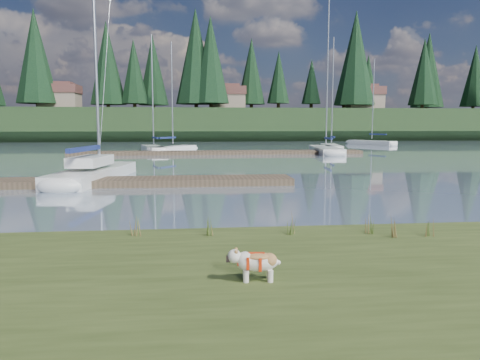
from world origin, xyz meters
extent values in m
plane|color=#7C8FA4|center=(0.00, 30.00, 0.00)|extent=(200.00, 200.00, 0.00)
cube|color=#404E20|center=(0.00, -6.00, 0.17)|extent=(60.00, 9.00, 0.35)
cube|color=#1D3117|center=(0.00, 73.00, 2.50)|extent=(200.00, 20.00, 5.00)
cylinder|color=silver|center=(0.30, -5.18, 0.44)|extent=(0.09, 0.09, 0.18)
cylinder|color=silver|center=(0.32, -5.00, 0.44)|extent=(0.09, 0.09, 0.18)
cylinder|color=silver|center=(0.66, -5.21, 0.44)|extent=(0.09, 0.09, 0.18)
cylinder|color=silver|center=(0.68, -5.03, 0.44)|extent=(0.09, 0.09, 0.18)
ellipsoid|color=silver|center=(0.50, -5.10, 0.63)|extent=(0.61, 0.34, 0.28)
ellipsoid|color=#AF7841|center=(0.50, -5.10, 0.72)|extent=(0.43, 0.31, 0.10)
ellipsoid|color=silver|center=(0.14, -5.07, 0.72)|extent=(0.22, 0.23, 0.21)
cube|color=black|center=(0.05, -5.07, 0.68)|extent=(0.07, 0.11, 0.08)
cube|color=white|center=(-5.05, 11.11, 0.22)|extent=(3.00, 8.31, 0.70)
ellipsoid|color=white|center=(-4.46, 15.13, 0.22)|extent=(2.08, 2.45, 0.70)
cylinder|color=silver|center=(-4.95, 11.84, 6.95)|extent=(0.14, 0.14, 12.31)
cube|color=navy|center=(-5.23, 9.92, 1.55)|extent=(0.73, 3.68, 0.20)
cube|color=white|center=(-5.12, 10.65, 0.95)|extent=(1.71, 3.11, 0.45)
cube|color=#4C3D2C|center=(-4.00, 9.00, 0.15)|extent=(16.00, 2.00, 0.30)
cube|color=#4C3D2C|center=(2.00, 30.00, 0.15)|extent=(26.00, 2.20, 0.30)
cube|color=white|center=(-4.00, 34.19, 0.22)|extent=(3.05, 6.75, 0.70)
ellipsoid|color=white|center=(-4.80, 37.38, 0.22)|extent=(1.83, 2.09, 0.70)
cylinder|color=silver|center=(-4.00, 34.19, 5.94)|extent=(0.12, 0.12, 10.28)
cube|color=navy|center=(-3.78, 33.32, 1.40)|extent=(0.83, 2.59, 0.20)
cube|color=white|center=(-2.15, 34.02, 0.22)|extent=(4.58, 5.85, 0.70)
ellipsoid|color=white|center=(-0.44, 36.56, 0.22)|extent=(2.04, 2.13, 0.70)
cylinder|color=silver|center=(-2.15, 34.02, 5.61)|extent=(0.12, 0.12, 9.62)
cube|color=navy|center=(-2.62, 33.33, 1.40)|extent=(1.53, 2.13, 0.20)
cube|color=white|center=(12.09, 30.71, 0.22)|extent=(2.90, 8.75, 0.70)
ellipsoid|color=white|center=(12.57, 34.98, 0.22)|extent=(2.12, 2.54, 0.70)
cylinder|color=silver|center=(12.09, 30.71, 7.40)|extent=(0.12, 0.12, 13.21)
cube|color=navy|center=(11.96, 29.54, 1.40)|extent=(0.58, 3.42, 0.20)
cube|color=white|center=(14.02, 35.30, 0.22)|extent=(2.76, 7.03, 0.70)
ellipsoid|color=white|center=(14.63, 38.67, 0.22)|extent=(1.81, 2.11, 0.70)
cylinder|color=silver|center=(14.02, 35.30, 6.09)|extent=(0.12, 0.12, 10.58)
cube|color=navy|center=(13.85, 34.37, 1.40)|extent=(0.68, 2.72, 0.20)
cube|color=white|center=(23.18, 47.41, 0.22)|extent=(4.61, 6.78, 0.70)
ellipsoid|color=white|center=(21.56, 50.43, 0.22)|extent=(2.20, 2.36, 0.70)
cylinder|color=silver|center=(23.18, 47.41, 5.92)|extent=(0.12, 0.12, 10.23)
cube|color=navy|center=(23.62, 46.58, 1.40)|extent=(1.46, 2.50, 0.20)
cone|color=#475B23|center=(-0.12, -2.20, 0.57)|extent=(0.03, 0.03, 0.44)
cone|color=brown|center=(-0.01, -2.27, 0.53)|extent=(0.03, 0.03, 0.35)
cone|color=#475B23|center=(-0.06, -2.17, 0.59)|extent=(0.03, 0.03, 0.49)
cone|color=brown|center=(0.02, -2.23, 0.50)|extent=(0.03, 0.03, 0.31)
cone|color=#475B23|center=(-0.10, -2.28, 0.55)|extent=(0.03, 0.03, 0.40)
cone|color=#475B23|center=(1.51, -2.28, 0.57)|extent=(0.03, 0.03, 0.44)
cone|color=brown|center=(1.62, -2.35, 0.53)|extent=(0.03, 0.03, 0.35)
cone|color=#475B23|center=(1.57, -2.25, 0.59)|extent=(0.03, 0.03, 0.49)
cone|color=brown|center=(1.65, -2.31, 0.51)|extent=(0.03, 0.03, 0.31)
cone|color=#475B23|center=(1.53, -2.36, 0.55)|extent=(0.03, 0.03, 0.40)
cone|color=#475B23|center=(3.62, -2.70, 0.61)|extent=(0.03, 0.03, 0.52)
cone|color=brown|center=(3.73, -2.77, 0.56)|extent=(0.03, 0.03, 0.41)
cone|color=#475B23|center=(3.68, -2.67, 0.63)|extent=(0.03, 0.03, 0.57)
cone|color=brown|center=(3.76, -2.73, 0.53)|extent=(0.03, 0.03, 0.36)
cone|color=#475B23|center=(3.64, -2.78, 0.58)|extent=(0.03, 0.03, 0.46)
cone|color=#475B23|center=(-1.69, -2.06, 0.58)|extent=(0.03, 0.03, 0.46)
cone|color=brown|center=(-1.58, -2.13, 0.53)|extent=(0.03, 0.03, 0.37)
cone|color=#475B23|center=(-1.63, -2.03, 0.60)|extent=(0.03, 0.03, 0.51)
cone|color=brown|center=(-1.55, -2.09, 0.51)|extent=(0.03, 0.03, 0.32)
cone|color=#475B23|center=(-1.67, -2.14, 0.56)|extent=(0.03, 0.03, 0.42)
cone|color=#475B23|center=(3.21, -2.35, 0.57)|extent=(0.03, 0.03, 0.44)
cone|color=brown|center=(3.32, -2.42, 0.53)|extent=(0.03, 0.03, 0.35)
cone|color=#475B23|center=(3.27, -2.32, 0.59)|extent=(0.03, 0.03, 0.49)
cone|color=brown|center=(3.35, -2.38, 0.51)|extent=(0.03, 0.03, 0.31)
cone|color=#475B23|center=(3.23, -2.43, 0.55)|extent=(0.03, 0.03, 0.40)
cone|color=#475B23|center=(4.33, -2.70, 0.57)|extent=(0.03, 0.03, 0.44)
cone|color=brown|center=(4.44, -2.77, 0.53)|extent=(0.03, 0.03, 0.35)
cone|color=#475B23|center=(4.39, -2.67, 0.59)|extent=(0.03, 0.03, 0.49)
cone|color=brown|center=(4.47, -2.73, 0.51)|extent=(0.03, 0.03, 0.31)
cone|color=#475B23|center=(4.35, -2.78, 0.55)|extent=(0.03, 0.03, 0.40)
cube|color=#33281C|center=(0.00, -1.60, 0.07)|extent=(60.00, 0.50, 0.14)
cylinder|color=#382619|center=(-25.00, 68.00, 5.90)|extent=(0.60, 0.60, 1.80)
cone|color=black|center=(-25.00, 68.00, 13.55)|extent=(6.60, 6.60, 15.00)
cylinder|color=#382619|center=(-10.00, 72.00, 5.90)|extent=(0.60, 0.60, 1.80)
cone|color=black|center=(-10.00, 72.00, 11.75)|extent=(4.84, 4.84, 11.00)
cylinder|color=#382619|center=(3.00, 66.00, 5.90)|extent=(0.60, 0.60, 1.80)
cone|color=black|center=(3.00, 66.00, 13.10)|extent=(6.16, 6.16, 14.00)
cylinder|color=#382619|center=(15.00, 70.00, 5.90)|extent=(0.60, 0.60, 1.80)
cone|color=black|center=(15.00, 70.00, 10.85)|extent=(3.96, 3.96, 9.00)
cylinder|color=#382619|center=(28.00, 68.00, 5.90)|extent=(0.60, 0.60, 1.80)
cone|color=black|center=(28.00, 68.00, 14.00)|extent=(7.04, 7.04, 16.00)
cylinder|color=#382619|center=(42.00, 71.00, 5.90)|extent=(0.60, 0.60, 1.80)
cone|color=black|center=(42.00, 71.00, 12.20)|extent=(5.28, 5.28, 12.00)
cube|color=gray|center=(-22.00, 70.00, 6.40)|extent=(6.00, 5.00, 2.80)
cube|color=brown|center=(-22.00, 70.00, 8.50)|extent=(6.30, 5.30, 1.40)
cube|color=brown|center=(-22.00, 70.00, 9.30)|extent=(4.20, 3.60, 0.70)
cube|color=gray|center=(6.00, 71.00, 6.40)|extent=(6.00, 5.00, 2.80)
cube|color=brown|center=(6.00, 71.00, 8.50)|extent=(6.30, 5.30, 1.40)
cube|color=brown|center=(6.00, 71.00, 9.30)|extent=(4.20, 3.60, 0.70)
cube|color=gray|center=(30.00, 69.00, 6.40)|extent=(6.00, 5.00, 2.80)
cube|color=brown|center=(30.00, 69.00, 8.50)|extent=(6.30, 5.30, 1.40)
cube|color=brown|center=(30.00, 69.00, 9.30)|extent=(4.20, 3.60, 0.70)
camera|label=1|loc=(-0.48, -11.74, 2.64)|focal=35.00mm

